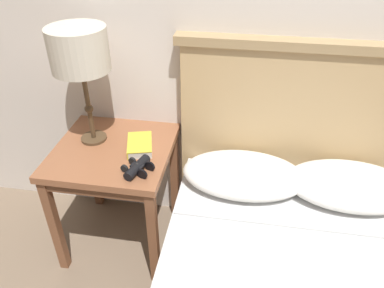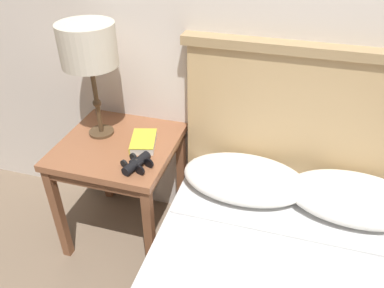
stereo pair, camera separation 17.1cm
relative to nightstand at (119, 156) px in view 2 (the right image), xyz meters
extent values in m
cube|color=silver|center=(0.62, 0.32, 0.75)|extent=(8.00, 0.06, 2.60)
cube|color=brown|center=(0.00, 0.00, 0.07)|extent=(0.58, 0.58, 0.04)
cube|color=brown|center=(0.00, 0.00, 0.02)|extent=(0.55, 0.55, 0.05)
cube|color=brown|center=(-0.26, -0.25, -0.25)|extent=(0.04, 0.04, 0.60)
cube|color=brown|center=(0.25, -0.25, -0.25)|extent=(0.04, 0.04, 0.60)
cube|color=brown|center=(-0.26, 0.26, -0.25)|extent=(0.04, 0.04, 0.60)
cube|color=brown|center=(0.25, 0.26, -0.25)|extent=(0.04, 0.04, 0.60)
cube|color=silver|center=(0.91, -0.10, -0.07)|extent=(1.10, 0.28, 0.01)
cube|color=tan|center=(0.91, 0.25, 0.00)|extent=(1.21, 0.06, 1.11)
cube|color=#A4865B|center=(0.91, 0.25, 0.58)|extent=(1.26, 0.10, 0.04)
ellipsoid|color=white|center=(0.66, 0.01, -0.01)|extent=(0.60, 0.36, 0.15)
ellipsoid|color=white|center=(1.16, 0.01, -0.01)|extent=(0.60, 0.36, 0.15)
cylinder|color=#4C3823|center=(-0.12, 0.06, 0.09)|extent=(0.13, 0.13, 0.01)
cylinder|color=#4C3823|center=(-0.12, 0.06, 0.28)|extent=(0.02, 0.02, 0.37)
sphere|color=#4C3823|center=(-0.12, 0.06, 0.26)|extent=(0.04, 0.04, 0.04)
cylinder|color=beige|center=(-0.12, 0.06, 0.56)|extent=(0.27, 0.27, 0.20)
cube|color=silver|center=(0.14, 0.02, 0.10)|extent=(0.16, 0.21, 0.04)
cube|color=gold|center=(0.14, 0.02, 0.12)|extent=(0.16, 0.21, 0.00)
cube|color=gold|center=(0.08, 0.00, 0.10)|extent=(0.06, 0.18, 0.04)
cylinder|color=black|center=(0.17, -0.19, 0.11)|extent=(0.07, 0.10, 0.04)
cylinder|color=black|center=(0.21, -0.21, 0.11)|extent=(0.05, 0.02, 0.05)
cylinder|color=black|center=(0.12, -0.18, 0.11)|extent=(0.04, 0.02, 0.04)
cylinder|color=black|center=(0.19, -0.13, 0.11)|extent=(0.07, 0.10, 0.04)
cylinder|color=black|center=(0.23, -0.15, 0.11)|extent=(0.05, 0.02, 0.05)
cylinder|color=black|center=(0.14, -0.12, 0.11)|extent=(0.04, 0.02, 0.04)
cube|color=black|center=(0.18, -0.16, 0.11)|extent=(0.07, 0.05, 0.01)
cylinder|color=black|center=(0.18, -0.16, 0.12)|extent=(0.02, 0.02, 0.02)
camera|label=1|loc=(0.64, -1.46, 1.14)|focal=35.00mm
camera|label=2|loc=(0.81, -1.42, 1.14)|focal=35.00mm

